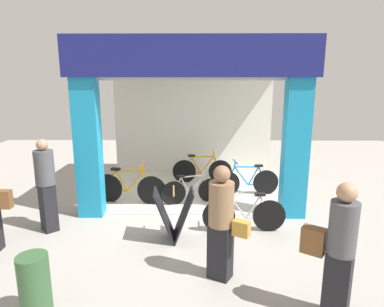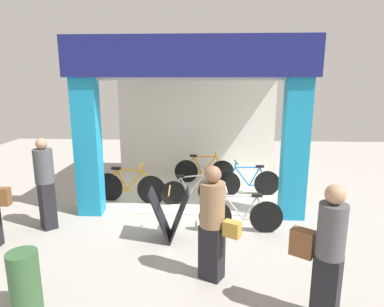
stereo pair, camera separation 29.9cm
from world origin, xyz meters
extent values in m
plane|color=#9E9991|center=(0.00, 0.00, 0.00)|extent=(17.44, 17.44, 0.00)
cube|color=beige|center=(0.00, 1.72, 0.01)|extent=(4.72, 3.45, 0.02)
cube|color=silver|center=(0.00, 3.45, 1.43)|extent=(4.72, 0.12, 2.87)
cube|color=#198CBF|center=(-2.11, 0.00, 1.43)|extent=(0.50, 0.36, 2.87)
cube|color=#198CBF|center=(2.11, 0.00, 1.43)|extent=(0.50, 0.36, 2.87)
cube|color=navy|center=(0.00, -0.15, 3.26)|extent=(4.92, 0.20, 0.78)
cube|color=silver|center=(0.00, 1.72, 2.84)|extent=(4.72, 3.45, 0.06)
cylinder|color=black|center=(-0.23, 2.26, 0.32)|extent=(0.65, 0.05, 0.64)
cylinder|color=black|center=(0.77, 2.26, 0.32)|extent=(0.65, 0.05, 0.64)
cylinder|color=orange|center=(0.00, 2.26, 0.30)|extent=(0.43, 0.04, 0.08)
cylinder|color=orange|center=(0.09, 2.26, 0.51)|extent=(0.28, 0.04, 0.48)
cylinder|color=orange|center=(0.40, 2.26, 0.52)|extent=(0.40, 0.04, 0.50)
cylinder|color=orange|center=(0.28, 2.26, 0.75)|extent=(0.62, 0.04, 0.05)
cylinder|color=orange|center=(-0.12, 2.26, 0.53)|extent=(0.21, 0.04, 0.43)
cylinder|color=orange|center=(0.67, 2.26, 0.54)|extent=(0.19, 0.04, 0.45)
cylinder|color=orange|center=(0.58, 2.26, 0.82)|extent=(0.05, 0.04, 0.13)
cylinder|color=orange|center=(0.57, 2.26, 0.89)|extent=(0.03, 0.45, 0.03)
cube|color=black|center=(-0.03, 2.26, 0.77)|extent=(0.20, 0.10, 0.05)
cylinder|color=black|center=(-1.96, 0.74, 0.34)|extent=(0.68, 0.14, 0.68)
cylinder|color=black|center=(-0.92, 0.58, 0.34)|extent=(0.68, 0.14, 0.68)
cylinder|color=orange|center=(-1.71, 0.70, 0.31)|extent=(0.46, 0.10, 0.09)
cylinder|color=orange|center=(-1.62, 0.69, 0.54)|extent=(0.30, 0.08, 0.51)
cylinder|color=orange|center=(-1.30, 0.64, 0.54)|extent=(0.42, 0.10, 0.53)
cylinder|color=orange|center=(-1.43, 0.66, 0.79)|extent=(0.65, 0.13, 0.05)
cylinder|color=orange|center=(-1.84, 0.72, 0.56)|extent=(0.23, 0.07, 0.46)
cylinder|color=orange|center=(-1.02, 0.60, 0.57)|extent=(0.21, 0.07, 0.47)
cylinder|color=orange|center=(-1.11, 0.61, 0.87)|extent=(0.06, 0.05, 0.14)
cylinder|color=orange|center=(-1.13, 0.61, 0.94)|extent=(0.10, 0.47, 0.03)
cube|color=black|center=(-1.75, 0.70, 0.81)|extent=(0.22, 0.13, 0.05)
cylinder|color=black|center=(-0.42, 0.56, 0.28)|extent=(0.56, 0.19, 0.57)
cylinder|color=black|center=(0.42, 0.80, 0.28)|extent=(0.56, 0.19, 0.57)
cylinder|color=silver|center=(-0.22, 0.62, 0.26)|extent=(0.38, 0.13, 0.07)
cylinder|color=silver|center=(-0.15, 0.64, 0.45)|extent=(0.25, 0.10, 0.43)
cylinder|color=silver|center=(0.12, 0.71, 0.45)|extent=(0.34, 0.12, 0.44)
cylinder|color=silver|center=(0.01, 0.68, 0.66)|extent=(0.53, 0.18, 0.05)
cylinder|color=silver|center=(-0.33, 0.59, 0.47)|extent=(0.19, 0.08, 0.38)
cylinder|color=silver|center=(0.34, 0.77, 0.47)|extent=(0.17, 0.08, 0.39)
cylinder|color=silver|center=(0.26, 0.75, 0.72)|extent=(0.05, 0.04, 0.12)
cylinder|color=silver|center=(0.25, 0.75, 0.78)|extent=(0.13, 0.39, 0.03)
cube|color=black|center=(-0.25, 0.61, 0.68)|extent=(0.19, 0.13, 0.04)
cylinder|color=black|center=(1.83, 1.29, 0.32)|extent=(0.63, 0.11, 0.63)
cylinder|color=black|center=(0.86, 1.19, 0.32)|extent=(0.63, 0.11, 0.63)
cylinder|color=blue|center=(1.60, 1.27, 0.29)|extent=(0.43, 0.08, 0.08)
cylinder|color=blue|center=(1.51, 1.26, 0.50)|extent=(0.28, 0.06, 0.47)
cylinder|color=blue|center=(1.21, 1.23, 0.51)|extent=(0.39, 0.07, 0.49)
cylinder|color=blue|center=(1.33, 1.24, 0.73)|extent=(0.61, 0.10, 0.05)
cylinder|color=blue|center=(1.72, 1.28, 0.52)|extent=(0.21, 0.06, 0.42)
cylinder|color=blue|center=(0.95, 1.20, 0.53)|extent=(0.19, 0.05, 0.44)
cylinder|color=blue|center=(1.04, 1.21, 0.81)|extent=(0.06, 0.04, 0.13)
cylinder|color=blue|center=(1.05, 1.21, 0.87)|extent=(0.08, 0.44, 0.03)
cube|color=black|center=(1.63, 1.27, 0.76)|extent=(0.20, 0.12, 0.05)
cylinder|color=black|center=(1.48, -0.75, 0.31)|extent=(0.62, 0.06, 0.62)
cylinder|color=black|center=(0.52, -0.78, 0.31)|extent=(0.62, 0.06, 0.62)
cylinder|color=silver|center=(1.25, -0.75, 0.29)|extent=(0.42, 0.05, 0.08)
cylinder|color=silver|center=(1.17, -0.76, 0.49)|extent=(0.27, 0.04, 0.46)
cylinder|color=silver|center=(0.87, -0.77, 0.49)|extent=(0.38, 0.04, 0.48)
cylinder|color=silver|center=(0.99, -0.76, 0.72)|extent=(0.59, 0.05, 0.05)
cylinder|color=silver|center=(1.37, -0.75, 0.51)|extent=(0.20, 0.04, 0.42)
cylinder|color=silver|center=(0.62, -0.77, 0.52)|extent=(0.19, 0.04, 0.43)
cylinder|color=silver|center=(0.70, -0.77, 0.79)|extent=(0.05, 0.04, 0.13)
cylinder|color=silver|center=(0.71, -0.77, 0.85)|extent=(0.04, 0.43, 0.03)
cube|color=black|center=(1.29, -0.75, 0.74)|extent=(0.19, 0.10, 0.05)
cube|color=black|center=(-0.47, -1.10, 0.46)|extent=(0.41, 0.58, 0.93)
cube|color=black|center=(-0.13, -1.07, 0.46)|extent=(0.41, 0.58, 0.93)
cylinder|color=olive|center=(-0.30, -1.09, 0.92)|extent=(0.07, 0.56, 0.03)
cube|color=brown|center=(-3.05, -1.53, 0.91)|extent=(0.23, 0.14, 0.30)
cube|color=black|center=(0.44, -2.27, 0.41)|extent=(0.40, 0.37, 0.82)
cylinder|color=#8C6B4C|center=(0.44, -2.27, 1.14)|extent=(0.48, 0.48, 0.63)
sphere|color=#8C664C|center=(0.44, -2.27, 1.57)|extent=(0.24, 0.24, 0.24)
cube|color=#BF8C33|center=(0.72, -2.42, 0.84)|extent=(0.27, 0.23, 0.22)
cube|color=black|center=(1.79, -3.08, 0.42)|extent=(0.37, 0.36, 0.85)
cylinder|color=#4C4C51|center=(1.79, -3.08, 1.17)|extent=(0.45, 0.45, 0.64)
sphere|color=tan|center=(1.79, -3.08, 1.60)|extent=(0.23, 0.23, 0.23)
cube|color=brown|center=(1.53, -2.90, 0.92)|extent=(0.32, 0.29, 0.33)
cube|color=black|center=(-2.71, -0.75, 0.46)|extent=(0.39, 0.40, 0.92)
cylinder|color=#4C4C51|center=(-2.71, -0.75, 1.24)|extent=(0.50, 0.50, 0.65)
sphere|color=tan|center=(-2.71, -0.75, 1.67)|extent=(0.21, 0.21, 0.21)
cube|color=black|center=(-2.91, -0.52, 0.88)|extent=(0.24, 0.25, 0.25)
cylinder|color=#335933|center=(-1.83, -3.15, 0.41)|extent=(0.37, 0.37, 0.83)
camera|label=1|loc=(0.09, -6.67, 2.86)|focal=31.36mm
camera|label=2|loc=(0.39, -6.67, 2.86)|focal=31.36mm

